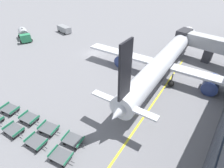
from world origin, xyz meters
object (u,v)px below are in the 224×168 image
object	(u,v)px
service_van	(64,29)
airplane	(165,61)
fuel_tanker_primary	(24,35)
baggage_dolly_row_near_col_d	(61,156)
baggage_dolly_row_mid_a_col_b	(29,118)
baggage_dolly_row_mid_a_col_c	(49,128)
baggage_dolly_row_near_col_c	(36,142)
baggage_dolly_row_mid_a_col_a	(10,109)
baggage_dolly_row_mid_a_col_d	(73,140)
baggage_dolly_row_near_col_b	(14,130)

from	to	relation	value
service_van	airplane	bearing A→B (deg)	-7.91
fuel_tanker_primary	baggage_dolly_row_near_col_d	size ratio (longest dim) A/B	2.35
baggage_dolly_row_mid_a_col_b	baggage_dolly_row_mid_a_col_c	bearing A→B (deg)	8.27
baggage_dolly_row_near_col_c	baggage_dolly_row_near_col_d	xyz separation A→B (m)	(4.03, 0.64, 0.00)
fuel_tanker_primary	baggage_dolly_row_mid_a_col_c	world-z (taller)	fuel_tanker_primary
airplane	baggage_dolly_row_near_col_c	distance (m)	25.86
fuel_tanker_primary	baggage_dolly_row_near_col_d	distance (m)	43.51
airplane	baggage_dolly_row_mid_a_col_a	xyz separation A→B (m)	(-14.05, -24.16, -2.88)
baggage_dolly_row_near_col_d	baggage_dolly_row_mid_a_col_c	distance (m)	4.88
airplane	baggage_dolly_row_near_col_d	xyz separation A→B (m)	(-1.54, -24.45, -2.88)
baggage_dolly_row_mid_a_col_d	baggage_dolly_row_mid_a_col_c	bearing A→B (deg)	-169.27
baggage_dolly_row_mid_a_col_a	airplane	bearing A→B (deg)	59.81
service_van	baggage_dolly_row_mid_a_col_c	distance (m)	41.17
baggage_dolly_row_near_col_b	baggage_dolly_row_near_col_d	world-z (taller)	same
baggage_dolly_row_near_col_b	baggage_dolly_row_mid_a_col_a	distance (m)	4.72
fuel_tanker_primary	baggage_dolly_row_mid_a_col_a	world-z (taller)	fuel_tanker_primary
baggage_dolly_row_near_col_b	baggage_dolly_row_near_col_c	distance (m)	4.16
service_van	baggage_dolly_row_mid_a_col_a	size ratio (longest dim) A/B	1.73
baggage_dolly_row_mid_a_col_b	service_van	bearing A→B (deg)	132.94
service_van	baggage_dolly_row_near_col_c	bearing A→B (deg)	-44.33
service_van	baggage_dolly_row_near_col_c	distance (m)	43.15
baggage_dolly_row_mid_a_col_a	baggage_dolly_row_mid_a_col_b	bearing A→B (deg)	10.87
airplane	service_van	distance (m)	36.84
baggage_dolly_row_mid_a_col_a	fuel_tanker_primary	bearing A→B (deg)	146.21
baggage_dolly_row_mid_a_col_d	baggage_dolly_row_mid_a_col_a	bearing A→B (deg)	-170.01
service_van	baggage_dolly_row_near_col_c	xyz separation A→B (m)	(30.86, -30.15, -0.65)
service_van	baggage_dolly_row_mid_a_col_c	xyz separation A→B (m)	(30.29, -27.88, -0.65)
airplane	baggage_dolly_row_mid_a_col_c	size ratio (longest dim) A/B	11.73
service_van	baggage_dolly_row_mid_a_col_a	bearing A→B (deg)	-52.56
fuel_tanker_primary	service_van	size ratio (longest dim) A/B	1.36
baggage_dolly_row_near_col_b	baggage_dolly_row_mid_a_col_d	size ratio (longest dim) A/B	0.99
fuel_tanker_primary	baggage_dolly_row_near_col_c	distance (m)	40.19
airplane	baggage_dolly_row_near_col_c	xyz separation A→B (m)	(-5.56, -25.09, -2.88)
service_van	baggage_dolly_row_near_col_b	bearing A→B (deg)	-49.10
fuel_tanker_primary	baggage_dolly_row_mid_a_col_b	world-z (taller)	fuel_tanker_primary
airplane	fuel_tanker_primary	world-z (taller)	airplane
airplane	baggage_dolly_row_mid_a_col_d	world-z (taller)	airplane
service_van	baggage_dolly_row_mid_a_col_b	size ratio (longest dim) A/B	1.73
baggage_dolly_row_near_col_c	baggage_dolly_row_near_col_d	bearing A→B (deg)	9.01
service_van	baggage_dolly_row_near_col_d	distance (m)	45.70
airplane	baggage_dolly_row_mid_a_col_b	xyz separation A→B (m)	(-9.97, -23.37, -2.88)
baggage_dolly_row_near_col_d	baggage_dolly_row_mid_a_col_a	size ratio (longest dim) A/B	1.00
baggage_dolly_row_mid_a_col_a	baggage_dolly_row_mid_a_col_d	bearing A→B (deg)	9.99
fuel_tanker_primary	baggage_dolly_row_mid_a_col_a	distance (m)	32.42
fuel_tanker_primary	baggage_dolly_row_near_col_c	world-z (taller)	fuel_tanker_primary
baggage_dolly_row_near_col_c	baggage_dolly_row_mid_a_col_d	distance (m)	4.59
baggage_dolly_row_near_col_d	baggage_dolly_row_mid_a_col_b	xyz separation A→B (m)	(-8.43, 1.08, 0.00)
baggage_dolly_row_mid_a_col_b	baggage_dolly_row_mid_a_col_d	size ratio (longest dim) A/B	1.00
baggage_dolly_row_near_col_c	baggage_dolly_row_mid_a_col_a	bearing A→B (deg)	173.73
baggage_dolly_row_mid_a_col_d	baggage_dolly_row_near_col_b	bearing A→B (deg)	-153.22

